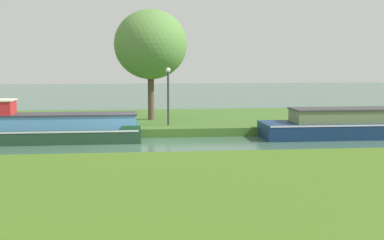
# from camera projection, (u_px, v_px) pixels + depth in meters

# --- Properties ---
(ground_plane) EXTENTS (120.00, 120.00, 0.00)m
(ground_plane) POSITION_uv_depth(u_px,v_px,m) (141.00, 145.00, 21.96)
(ground_plane) COLOR #3D5E4B
(riverbank_far) EXTENTS (72.00, 10.00, 0.40)m
(riverbank_far) POSITION_uv_depth(u_px,v_px,m) (140.00, 121.00, 28.86)
(riverbank_far) COLOR #3F6526
(riverbank_far) RESTS_ON ground_plane
(riverbank_near) EXTENTS (72.00, 10.00, 0.40)m
(riverbank_near) POSITION_uv_depth(u_px,v_px,m) (145.00, 195.00, 13.05)
(riverbank_near) COLOR #43661C
(riverbank_near) RESTS_ON ground_plane
(forest_barge) EXTENTS (8.69, 1.91, 1.89)m
(forest_barge) POSITION_uv_depth(u_px,v_px,m) (45.00, 128.00, 22.64)
(forest_barge) COLOR #223F2A
(forest_barge) RESTS_ON ground_plane
(navy_narrowboat) EXTENTS (6.81, 2.22, 1.36)m
(navy_narrowboat) POSITION_uv_depth(u_px,v_px,m) (340.00, 125.00, 24.07)
(navy_narrowboat) COLOR navy
(navy_narrowboat) RESTS_ON ground_plane
(willow_tree_centre) EXTENTS (3.83, 4.48, 5.83)m
(willow_tree_centre) POSITION_uv_depth(u_px,v_px,m) (151.00, 45.00, 27.39)
(willow_tree_centre) COLOR brown
(willow_tree_centre) RESTS_ON riverbank_far
(lamp_post) EXTENTS (0.24, 0.24, 2.81)m
(lamp_post) POSITION_uv_depth(u_px,v_px,m) (168.00, 89.00, 25.26)
(lamp_post) COLOR #333338
(lamp_post) RESTS_ON riverbank_far
(mooring_post_near) EXTENTS (0.18, 0.18, 0.69)m
(mooring_post_near) POSITION_uv_depth(u_px,v_px,m) (70.00, 121.00, 24.24)
(mooring_post_near) COLOR #46412F
(mooring_post_near) RESTS_ON riverbank_far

